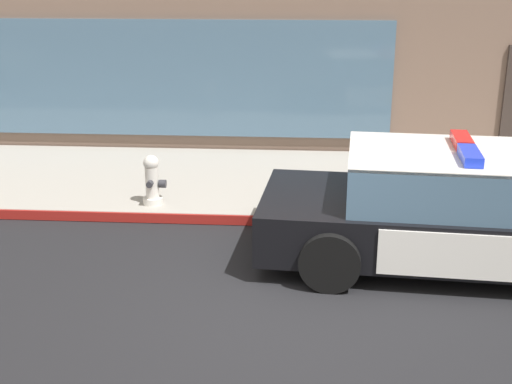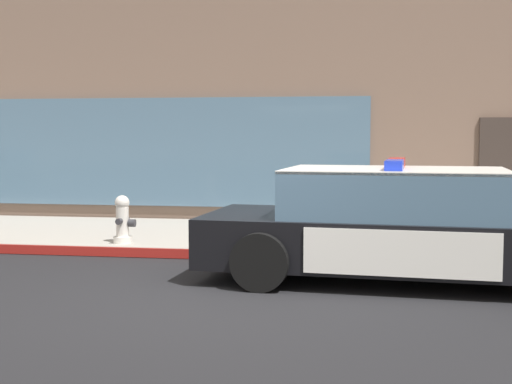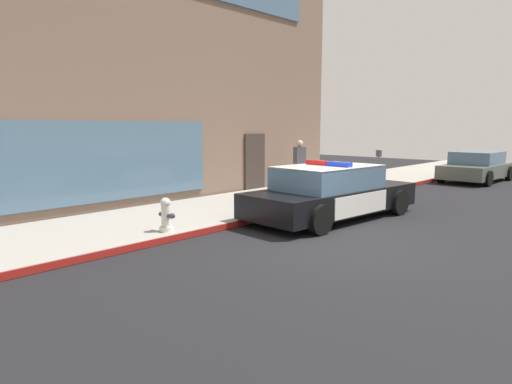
% 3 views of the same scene
% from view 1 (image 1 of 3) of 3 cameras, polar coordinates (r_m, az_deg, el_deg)
% --- Properties ---
extents(ground, '(48.00, 48.00, 0.00)m').
position_cam_1_polar(ground, '(7.16, 2.42, -10.10)').
color(ground, black).
extents(sidewalk, '(48.00, 3.46, 0.15)m').
position_cam_1_polar(sidewalk, '(11.00, 3.07, 0.78)').
color(sidewalk, '#A39E93').
rests_on(sidewalk, ground).
extents(curb_red_paint, '(28.80, 0.04, 0.14)m').
position_cam_1_polar(curb_red_paint, '(9.36, 2.87, -2.48)').
color(curb_red_paint, maroon).
rests_on(curb_red_paint, ground).
extents(police_cruiser, '(5.19, 2.43, 1.49)m').
position_cam_1_polar(police_cruiser, '(8.40, 17.60, -1.49)').
color(police_cruiser, black).
rests_on(police_cruiser, ground).
extents(fire_hydrant, '(0.34, 0.39, 0.73)m').
position_cam_1_polar(fire_hydrant, '(9.80, -8.67, 0.95)').
color(fire_hydrant, silver).
rests_on(fire_hydrant, sidewalk).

